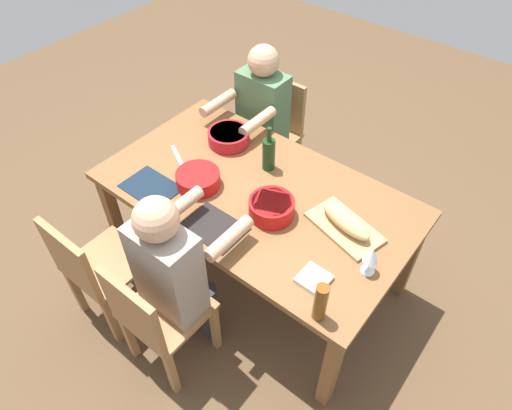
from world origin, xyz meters
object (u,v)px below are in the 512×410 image
at_px(chair_near_left, 94,267).
at_px(wine_glass, 371,256).
at_px(beer_bottle, 320,302).
at_px(napkin_stack, 314,279).
at_px(dining_table, 256,201).
at_px(serving_bowl_salad, 272,207).
at_px(diner_far_left, 259,115).
at_px(serving_bowl_greens, 198,178).
at_px(chair_far_left, 274,128).
at_px(chair_near_center, 154,316).
at_px(cutting_board, 344,227).
at_px(bread_loaf, 346,220).
at_px(serving_bowl_pasta, 229,136).
at_px(wine_bottle, 269,153).
at_px(diner_near_center, 175,268).

bearing_deg(chair_near_left, wine_glass, 30.31).
distance_m(beer_bottle, napkin_stack, 0.21).
distance_m(dining_table, chair_near_left, 0.99).
distance_m(chair_near_left, serving_bowl_salad, 1.05).
bearing_deg(diner_far_left, serving_bowl_greens, -76.24).
height_order(dining_table, serving_bowl_greens, serving_bowl_greens).
relative_size(chair_far_left, serving_bowl_greens, 3.35).
bearing_deg(serving_bowl_greens, chair_near_center, -66.40).
relative_size(chair_near_left, wine_glass, 5.12).
bearing_deg(beer_bottle, serving_bowl_greens, 164.05).
height_order(chair_far_left, cutting_board, chair_far_left).
distance_m(chair_near_left, chair_far_left, 1.67).
relative_size(beer_bottle, napkin_stack, 1.57).
height_order(bread_loaf, napkin_stack, bread_loaf).
bearing_deg(serving_bowl_pasta, wine_bottle, -5.71).
bearing_deg(cutting_board, chair_near_center, -120.85).
distance_m(chair_near_center, cutting_board, 1.09).
xyz_separation_m(serving_bowl_salad, wine_glass, (0.59, -0.01, 0.06)).
bearing_deg(diner_near_center, dining_table, 90.00).
relative_size(chair_far_left, beer_bottle, 3.86).
distance_m(chair_near_center, chair_far_left, 1.74).
bearing_deg(bread_loaf, diner_near_center, -126.85).
bearing_deg(cutting_board, chair_near_left, -138.80).
height_order(serving_bowl_greens, wine_bottle, wine_bottle).
xyz_separation_m(serving_bowl_greens, serving_bowl_salad, (0.47, 0.08, 0.01)).
bearing_deg(cutting_board, wine_glass, -36.16).
bearing_deg(diner_far_left, napkin_stack, -41.34).
relative_size(dining_table, napkin_stack, 12.80).
bearing_deg(wine_bottle, beer_bottle, -40.03).
height_order(diner_near_center, serving_bowl_salad, diner_near_center).
distance_m(chair_near_left, diner_near_center, 0.57).
xyz_separation_m(chair_near_left, cutting_board, (1.03, 0.90, 0.27)).
xyz_separation_m(diner_far_left, serving_bowl_greens, (0.20, -0.82, 0.09)).
height_order(chair_far_left, napkin_stack, chair_far_left).
distance_m(diner_far_left, serving_bowl_greens, 0.84).
height_order(diner_near_center, serving_bowl_pasta, diner_near_center).
distance_m(dining_table, bread_loaf, 0.56).
distance_m(cutting_board, wine_glass, 0.30).
height_order(dining_table, beer_bottle, beer_bottle).
bearing_deg(wine_glass, bread_loaf, 143.84).
distance_m(serving_bowl_pasta, cutting_board, 0.97).
height_order(diner_near_center, bread_loaf, diner_near_center).
xyz_separation_m(serving_bowl_salad, wine_bottle, (-0.25, 0.30, 0.05)).
xyz_separation_m(cutting_board, wine_bottle, (-0.61, 0.14, 0.10)).
bearing_deg(serving_bowl_salad, chair_far_left, 125.94).
height_order(wine_glass, napkin_stack, wine_glass).
xyz_separation_m(chair_near_left, wine_bottle, (0.42, 1.04, 0.37)).
bearing_deg(wine_glass, beer_bottle, -98.33).
height_order(diner_far_left, wine_bottle, diner_far_left).
bearing_deg(wine_bottle, chair_near_left, -111.94).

